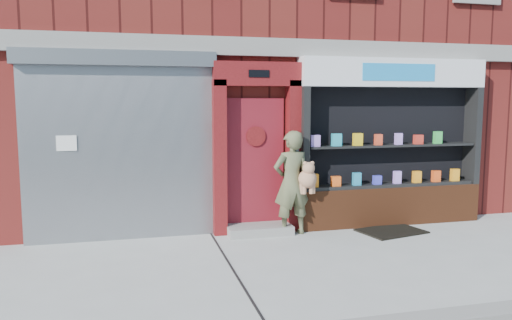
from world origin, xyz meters
name	(u,v)px	position (x,y,z in m)	size (l,w,h in m)	color
ground	(340,261)	(0.00, 0.00, 0.00)	(80.00, 80.00, 0.00)	#9E9E99
building	(245,30)	(0.00, 5.99, 4.00)	(12.00, 8.16, 8.00)	#5A1714
shutter_bay	(120,134)	(-3.00, 1.93, 1.72)	(3.10, 0.30, 3.04)	gray
red_door_bay	(257,148)	(-0.75, 1.86, 1.46)	(1.52, 0.58, 2.90)	#4E0D0F
pharmacy_bay	(390,150)	(1.75, 1.81, 1.37)	(3.50, 0.41, 3.00)	#612E17
woman	(293,182)	(-0.20, 1.54, 0.89)	(0.75, 0.51, 1.76)	#595D3D
doormat	(391,231)	(1.50, 1.25, 0.01)	(1.07, 0.75, 0.03)	black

